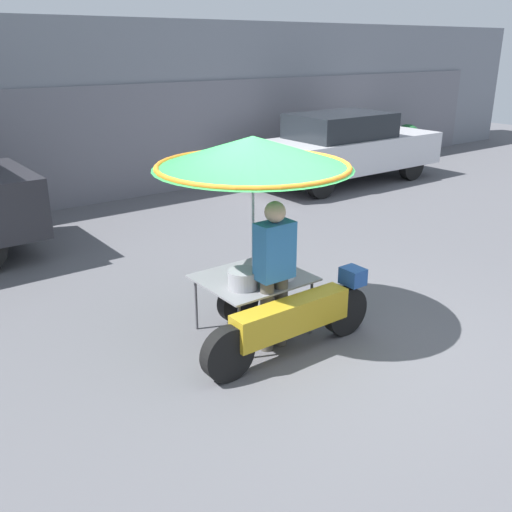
% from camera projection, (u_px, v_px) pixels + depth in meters
% --- Properties ---
extents(ground_plane, '(36.00, 36.00, 0.00)m').
position_uv_depth(ground_plane, '(315.00, 342.00, 6.00)').
color(ground_plane, '#56565B').
extents(shopfront_building, '(28.00, 2.06, 3.44)m').
position_uv_depth(shopfront_building, '(52.00, 111.00, 11.24)').
color(shopfront_building, gray).
rests_on(shopfront_building, ground).
extents(vendor_motorcycle_cart, '(2.05, 1.99, 2.12)m').
position_uv_depth(vendor_motorcycle_cart, '(258.00, 181.00, 5.61)').
color(vendor_motorcycle_cart, black).
rests_on(vendor_motorcycle_cart, ground).
extents(vendor_person, '(0.38, 0.22, 1.55)m').
position_uv_depth(vendor_person, '(274.00, 269.00, 5.62)').
color(vendor_person, '#4C473D').
rests_on(vendor_person, ground).
extents(parked_car, '(4.58, 1.66, 1.56)m').
position_uv_depth(parked_car, '(345.00, 147.00, 12.68)').
color(parked_car, black).
rests_on(parked_car, ground).
extents(potted_plant, '(0.71, 0.71, 0.94)m').
position_uv_depth(potted_plant, '(407.00, 139.00, 15.49)').
color(potted_plant, gray).
rests_on(potted_plant, ground).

